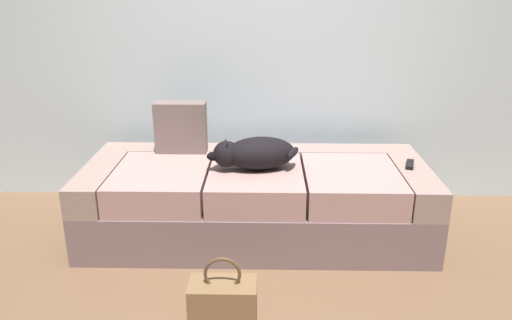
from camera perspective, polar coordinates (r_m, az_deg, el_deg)
The scene contains 6 objects.
back_wall at distance 3.66m, azimuth 0.25°, elevation 17.00°, with size 6.40×0.10×2.80m, color silver.
couch at distance 3.25m, azimuth 0.02°, elevation -4.54°, with size 2.16×0.90×0.48m.
dog_dark at distance 3.06m, azimuth -0.20°, elevation 0.78°, with size 0.58×0.32×0.20m.
tv_remote at distance 3.28m, azimuth 17.07°, elevation -0.48°, with size 0.04×0.15×0.02m, color black.
throw_pillow at distance 3.39m, azimuth -8.53°, elevation 3.68°, with size 0.34×0.12×0.34m, color #75625D.
handbag at distance 2.49m, azimuth -3.74°, elevation -15.92°, with size 0.32×0.18×0.38m.
Camera 1 is at (0.06, -2.01, 1.57)m, focal length 35.25 mm.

